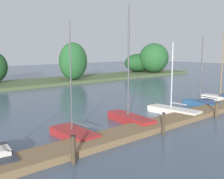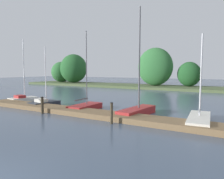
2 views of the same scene
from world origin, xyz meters
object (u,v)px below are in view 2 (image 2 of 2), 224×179
sailboat_1 (45,103)px  mooring_piling_1 (42,105)px  sailboat_2 (86,106)px  sailboat_4 (199,119)px  mooring_piling_2 (112,113)px  sailboat_0 (24,98)px  sailboat_3 (138,110)px

sailboat_1 → mooring_piling_1: 3.49m
sailboat_2 → sailboat_4: sailboat_2 is taller
mooring_piling_2 → mooring_piling_1: bearing=179.4°
sailboat_0 → sailboat_4: (17.30, -0.69, -0.03)m
sailboat_2 → mooring_piling_2: 5.18m
mooring_piling_1 → mooring_piling_2: size_ratio=0.96×
mooring_piling_1 → sailboat_4: bearing=14.3°
sailboat_3 → mooring_piling_1: 7.17m
mooring_piling_2 → sailboat_2: bearing=144.2°
sailboat_2 → mooring_piling_2: bearing=-126.2°
sailboat_1 → sailboat_2: 4.33m
sailboat_3 → sailboat_4: sailboat_3 is taller
sailboat_4 → sailboat_1: bearing=86.1°
sailboat_0 → sailboat_1: 4.30m
sailboat_0 → sailboat_1: (4.20, -0.94, -0.03)m
sailboat_1 → sailboat_3: size_ratio=0.70×
sailboat_1 → mooring_piling_1: sailboat_1 is taller
sailboat_2 → sailboat_4: size_ratio=1.18×
sailboat_1 → mooring_piling_2: size_ratio=4.06×
sailboat_1 → sailboat_3: bearing=-77.8°
sailboat_2 → mooring_piling_1: sailboat_2 is taller
sailboat_1 → sailboat_4: sailboat_4 is taller
sailboat_0 → mooring_piling_2: (12.70, -3.49, 0.34)m
sailboat_1 → mooring_piling_2: sailboat_1 is taller
sailboat_2 → sailboat_1: bearing=95.8°
mooring_piling_2 → sailboat_4: bearing=31.3°
sailboat_0 → mooring_piling_2: bearing=-95.1°
sailboat_0 → mooring_piling_1: size_ratio=5.07×
sailboat_2 → sailboat_4: (8.80, -0.23, 0.01)m
sailboat_1 → sailboat_4: (13.10, 0.25, -0.00)m
sailboat_2 → mooring_piling_1: (-1.88, -2.96, 0.36)m
sailboat_4 → sailboat_2: bearing=83.6°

